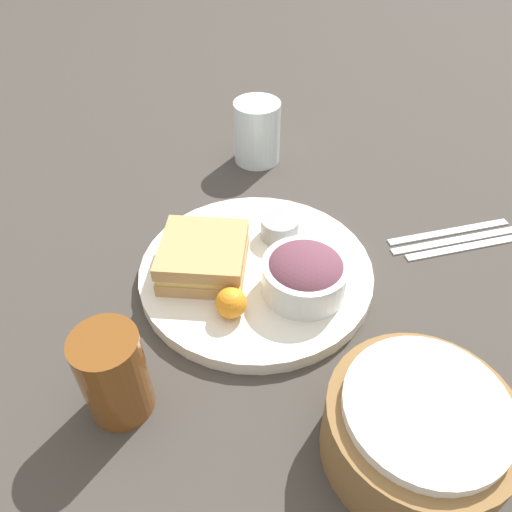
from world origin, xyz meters
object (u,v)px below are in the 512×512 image
(sandwich, at_px, (204,257))
(salad_bowl, at_px, (305,274))
(drink_glass, at_px, (114,375))
(bread_basket, at_px, (417,429))
(fork, at_px, (449,231))
(knife, at_px, (456,239))
(spoon, at_px, (462,247))
(plate, at_px, (256,272))
(water_glass, at_px, (257,132))
(dressing_cup, at_px, (280,227))

(sandwich, xyz_separation_m, salad_bowl, (-0.11, 0.07, 0.01))
(drink_glass, height_order, bread_basket, drink_glass)
(drink_glass, distance_m, fork, 0.51)
(bread_basket, distance_m, knife, 0.34)
(spoon, bearing_deg, knife, 90.00)
(plate, distance_m, fork, 0.30)
(knife, bearing_deg, water_glass, 128.39)
(bread_basket, xyz_separation_m, knife, (-0.21, -0.27, -0.04))
(plate, distance_m, knife, 0.30)
(dressing_cup, height_order, knife, dressing_cup)
(drink_glass, relative_size, knife, 0.54)
(dressing_cup, relative_size, fork, 0.28)
(knife, relative_size, water_glass, 1.91)
(sandwich, xyz_separation_m, bread_basket, (-0.15, 0.28, -0.00))
(plate, height_order, dressing_cup, dressing_cup)
(water_glass, bearing_deg, bread_basket, 91.53)
(spoon, bearing_deg, dressing_cup, 164.18)
(dressing_cup, height_order, water_glass, water_glass)
(fork, bearing_deg, water_glass, 130.24)
(sandwich, distance_m, dressing_cup, 0.12)
(salad_bowl, relative_size, bread_basket, 0.60)
(salad_bowl, bearing_deg, drink_glass, 22.31)
(salad_bowl, distance_m, bread_basket, 0.22)
(drink_glass, xyz_separation_m, spoon, (-0.48, -0.13, -0.05))
(plate, height_order, water_glass, water_glass)
(plate, bearing_deg, spoon, 176.81)
(sandwich, distance_m, salad_bowl, 0.13)
(salad_bowl, xyz_separation_m, dressing_cup, (0.00, -0.11, -0.01))
(plate, bearing_deg, fork, -176.29)
(salad_bowl, relative_size, fork, 0.56)
(fork, xyz_separation_m, water_glass, (0.22, -0.26, 0.05))
(dressing_cup, xyz_separation_m, drink_glass, (0.23, 0.20, 0.02))
(sandwich, xyz_separation_m, knife, (-0.36, 0.01, -0.04))
(bread_basket, distance_m, spoon, 0.33)
(fork, relative_size, knife, 0.95)
(sandwich, distance_m, drink_glass, 0.20)
(sandwich, bearing_deg, spoon, 175.32)
(salad_bowl, relative_size, spoon, 0.62)
(knife, bearing_deg, drink_glass, -163.05)
(sandwich, distance_m, water_glass, 0.30)
(salad_bowl, bearing_deg, sandwich, -30.00)
(dressing_cup, height_order, bread_basket, bread_basket)
(sandwich, relative_size, dressing_cup, 2.52)
(sandwich, relative_size, salad_bowl, 1.27)
(plate, xyz_separation_m, knife, (-0.30, -0.00, -0.01))
(plate, bearing_deg, dressing_cup, -131.85)
(dressing_cup, distance_m, bread_basket, 0.32)
(salad_bowl, bearing_deg, plate, -47.55)
(salad_bowl, distance_m, knife, 0.26)
(knife, bearing_deg, spoon, -90.00)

